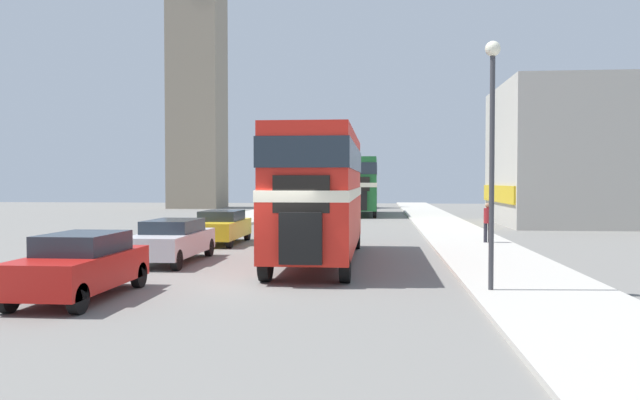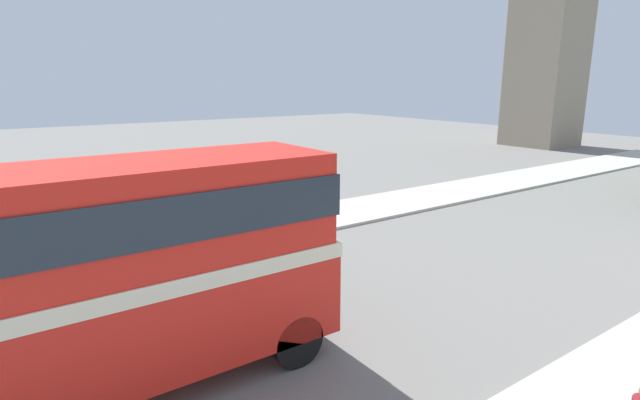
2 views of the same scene
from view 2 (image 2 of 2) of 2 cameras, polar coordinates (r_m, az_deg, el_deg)
name	(u,v)px [view 2 (image 2 of 2)]	position (r m, az deg, el deg)	size (l,w,h in m)	color
double_decker_bus	(44,276)	(9.25, -29.02, -7.63)	(2.44, 10.39, 4.25)	red
car_parked_far	(234,242)	(15.64, -9.86, -4.76)	(1.76, 4.31, 1.42)	gold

